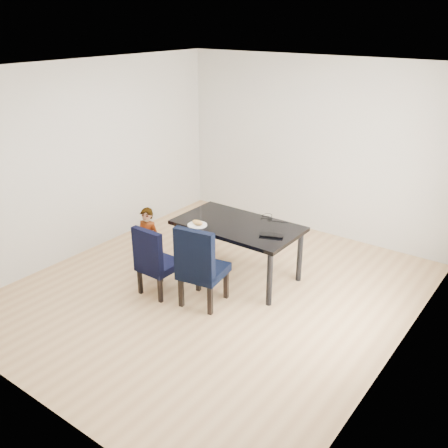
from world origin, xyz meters
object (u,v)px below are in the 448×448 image
Objects in this scene: laptop at (272,234)px; dining_table at (238,250)px; plate at (197,225)px; chair_left at (159,259)px; child at (148,242)px; chair_right at (204,264)px.

dining_table is at bearing -24.87° from laptop.
laptop is at bearing 19.05° from plate.
chair_left is at bearing 18.40° from laptop.
chair_left is 0.52m from child.
chair_left is at bearing -39.19° from child.
chair_left reaches higher than plate.
child is at bearing -153.33° from plate.
laptop is (1.51, 0.62, 0.29)m from child.
dining_table is 5.50× the size of laptop.
chair_right is 1.10× the size of child.
chair_left is 3.11× the size of laptop.
laptop is (0.91, 0.32, 0.00)m from plate.
chair_right is 4.11× the size of plate.
laptop is at bearing 47.97° from chair_right.
child is 3.21× the size of laptop.
child is at bearing -146.55° from dining_table.
chair_right is at bearing 36.37° from laptop.
child is (-0.45, 0.26, 0.01)m from chair_left.
chair_right is 0.92m from laptop.
child is 0.73m from plate.
chair_right is at bearing -44.32° from plate.
dining_table is 6.39× the size of plate.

